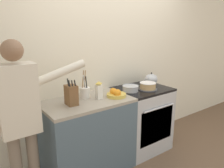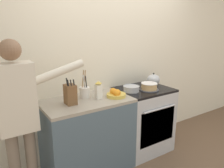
# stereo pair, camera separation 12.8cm
# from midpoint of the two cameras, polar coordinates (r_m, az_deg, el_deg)

# --- Properties ---
(ground_plane) EXTENTS (16.00, 16.00, 0.00)m
(ground_plane) POSITION_cam_midpoint_polar(r_m,az_deg,el_deg) (3.07, 9.00, -19.96)
(ground_plane) COLOR brown
(wall_back) EXTENTS (8.00, 0.04, 2.60)m
(wall_back) POSITION_cam_midpoint_polar(r_m,az_deg,el_deg) (3.04, 2.00, 6.52)
(wall_back) COLOR silver
(wall_back) RESTS_ON ground_plane
(counter_cabinet) EXTENTS (1.03, 0.61, 0.91)m
(counter_cabinet) POSITION_cam_midpoint_polar(r_m,az_deg,el_deg) (2.73, -5.03, -13.26)
(counter_cabinet) COLOR #4C6070
(counter_cabinet) RESTS_ON ground_plane
(stove_range) EXTENTS (0.72, 0.64, 0.91)m
(stove_range) POSITION_cam_midpoint_polar(r_m,az_deg,el_deg) (3.19, 9.16, -9.09)
(stove_range) COLOR #B7BABF
(stove_range) RESTS_ON ground_plane
(layer_cake) EXTENTS (0.27, 0.27, 0.10)m
(layer_cake) POSITION_cam_midpoint_polar(r_m,az_deg,el_deg) (2.98, 10.88, -0.69)
(layer_cake) COLOR #4C4C51
(layer_cake) RESTS_ON stove_range
(tea_kettle) EXTENTS (0.23, 0.18, 0.18)m
(tea_kettle) POSITION_cam_midpoint_polar(r_m,az_deg,el_deg) (3.23, 11.90, 1.09)
(tea_kettle) COLOR #B7BABF
(tea_kettle) RESTS_ON stove_range
(mixing_bowl) EXTENTS (0.22, 0.22, 0.08)m
(mixing_bowl) POSITION_cam_midpoint_polar(r_m,az_deg,el_deg) (2.87, 6.33, -1.20)
(mixing_bowl) COLOR #B7BABF
(mixing_bowl) RESTS_ON stove_range
(knife_block) EXTENTS (0.11, 0.14, 0.30)m
(knife_block) POSITION_cam_midpoint_polar(r_m,az_deg,el_deg) (2.41, -9.36, -2.69)
(knife_block) COLOR brown
(knife_block) RESTS_ON counter_cabinet
(utensil_crock) EXTENTS (0.12, 0.12, 0.33)m
(utensil_crock) POSITION_cam_midpoint_polar(r_m,az_deg,el_deg) (2.62, -5.76, -2.04)
(utensil_crock) COLOR silver
(utensil_crock) RESTS_ON counter_cabinet
(fruit_bowl) EXTENTS (0.24, 0.24, 0.11)m
(fruit_bowl) POSITION_cam_midpoint_polar(r_m,az_deg,el_deg) (2.64, 2.39, -2.54)
(fruit_bowl) COLOR gold
(fruit_bowl) RESTS_ON counter_cabinet
(milk_carton) EXTENTS (0.07, 0.07, 0.21)m
(milk_carton) POSITION_cam_midpoint_polar(r_m,az_deg,el_deg) (2.56, -2.15, -1.67)
(milk_carton) COLOR white
(milk_carton) RESTS_ON counter_cabinet
(person_baker) EXTENTS (0.93, 0.20, 1.64)m
(person_baker) POSITION_cam_midpoint_polar(r_m,az_deg,el_deg) (2.18, -21.71, -6.67)
(person_baker) COLOR #7A6B5B
(person_baker) RESTS_ON ground_plane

